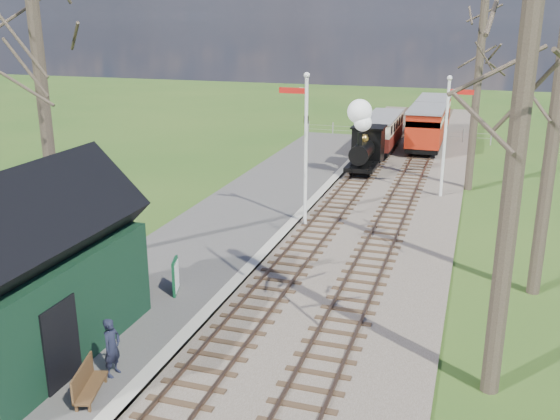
% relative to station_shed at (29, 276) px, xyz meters
% --- Properties ---
extents(distant_hills, '(114.40, 48.00, 22.02)m').
position_rel_station_shed_xyz_m(distant_hills, '(5.70, 60.38, -18.47)').
color(distant_hills, '#385B23').
rests_on(distant_hills, ground).
extents(ballast_bed, '(8.00, 60.00, 0.10)m').
position_rel_station_shed_xyz_m(ballast_bed, '(5.60, 18.00, -2.22)').
color(ballast_bed, brown).
rests_on(ballast_bed, ground).
extents(track_near, '(1.60, 60.00, 0.15)m').
position_rel_station_shed_xyz_m(track_near, '(4.30, 18.00, -2.17)').
color(track_near, brown).
rests_on(track_near, ground).
extents(track_far, '(1.60, 60.00, 0.15)m').
position_rel_station_shed_xyz_m(track_far, '(6.90, 18.00, -2.17)').
color(track_far, brown).
rests_on(track_far, ground).
extents(platform, '(5.00, 44.00, 0.20)m').
position_rel_station_shed_xyz_m(platform, '(0.80, 10.00, -2.17)').
color(platform, '#474442').
rests_on(platform, ground).
extents(coping_strip, '(0.40, 44.00, 0.21)m').
position_rel_station_shed_xyz_m(coping_strip, '(3.10, 10.00, -2.16)').
color(coping_strip, '#B2AD9E').
rests_on(coping_strip, ground).
extents(station_shed, '(3.25, 6.30, 4.78)m').
position_rel_station_shed_xyz_m(station_shed, '(0.00, 0.00, 0.00)').
color(station_shed, black).
rests_on(station_shed, platform).
extents(semaphore_near, '(1.22, 0.24, 6.22)m').
position_rel_station_shed_xyz_m(semaphore_near, '(3.53, 12.00, 1.35)').
color(semaphore_near, silver).
rests_on(semaphore_near, ground).
extents(semaphore_far, '(1.22, 0.24, 5.72)m').
position_rel_station_shed_xyz_m(semaphore_far, '(8.67, 18.00, 1.08)').
color(semaphore_far, silver).
rests_on(semaphore_far, ground).
extents(bare_trees, '(15.51, 22.39, 12.00)m').
position_rel_station_shed_xyz_m(bare_trees, '(5.63, 6.10, 2.94)').
color(bare_trees, '#382D23').
rests_on(bare_trees, ground).
extents(fence_line, '(12.60, 0.08, 1.00)m').
position_rel_station_shed_xyz_m(fence_line, '(4.60, 32.00, -1.72)').
color(fence_line, slate).
rests_on(fence_line, ground).
extents(locomotive, '(1.62, 3.78, 4.05)m').
position_rel_station_shed_xyz_m(locomotive, '(4.29, 21.35, -0.38)').
color(locomotive, black).
rests_on(locomotive, ground).
extents(coach, '(1.89, 6.47, 1.99)m').
position_rel_station_shed_xyz_m(coach, '(4.30, 27.41, -0.88)').
color(coach, black).
rests_on(coach, ground).
extents(red_carriage_a, '(2.15, 5.32, 2.26)m').
position_rel_station_shed_xyz_m(red_carriage_a, '(6.90, 28.39, -0.72)').
color(red_carriage_a, black).
rests_on(red_carriage_a, ground).
extents(red_carriage_b, '(2.15, 5.32, 2.26)m').
position_rel_station_shed_xyz_m(red_carriage_b, '(6.90, 33.89, -0.72)').
color(red_carriage_b, black).
rests_on(red_carriage_b, ground).
extents(sign_board, '(0.31, 0.73, 1.09)m').
position_rel_station_shed_xyz_m(sign_board, '(1.71, 4.20, -1.52)').
color(sign_board, '#0F4726').
rests_on(sign_board, platform).
extents(bench, '(0.72, 1.37, 0.75)m').
position_rel_station_shed_xyz_m(bench, '(2.30, -1.29, -1.72)').
color(bench, '#4D331B').
rests_on(bench, platform).
extents(person, '(0.38, 0.55, 1.43)m').
position_rel_station_shed_xyz_m(person, '(2.38, -0.34, -1.35)').
color(person, black).
rests_on(person, platform).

